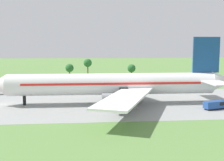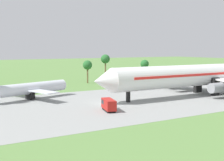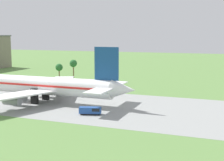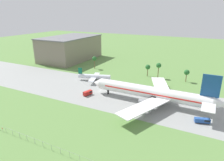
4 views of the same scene
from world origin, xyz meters
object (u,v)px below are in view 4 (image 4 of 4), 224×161
at_px(jet_airliner, 153,93).
at_px(catering_van, 88,93).
at_px(regional_aircraft, 94,76).
at_px(baggage_tug, 203,120).
at_px(no_stopping_sign, 2,129).
at_px(terminal_building, 71,48).

xyz_separation_m(jet_airliner, catering_van, (-36.17, -6.73, -4.32)).
distance_m(jet_airliner, regional_aircraft, 49.69).
bearing_deg(baggage_tug, catering_van, 177.21).
xyz_separation_m(no_stopping_sign, terminal_building, (-55.64, 115.46, 10.26)).
height_order(jet_airliner, catering_van, jet_airliner).
bearing_deg(jet_airliner, terminal_building, 148.61).
bearing_deg(terminal_building, regional_aircraft, -39.20).
bearing_deg(regional_aircraft, baggage_tug, -20.50).
distance_m(jet_airliner, no_stopping_sign, 70.74).
xyz_separation_m(regional_aircraft, baggage_tug, (71.52, -26.74, -1.67)).
bearing_deg(jet_airliner, catering_van, -169.46).
distance_m(catering_van, terminal_building, 95.83).
bearing_deg(no_stopping_sign, baggage_tug, 31.42).
relative_size(jet_airliner, catering_van, 11.98).
xyz_separation_m(regional_aircraft, no_stopping_sign, (0.25, -70.28, -1.82)).
height_order(regional_aircraft, terminal_building, terminal_building).
bearing_deg(terminal_building, catering_van, -46.33).
xyz_separation_m(jet_airliner, no_stopping_sign, (-46.35, -53.24, -4.64)).
distance_m(baggage_tug, terminal_building, 146.22).
distance_m(regional_aircraft, terminal_building, 71.98).
bearing_deg(terminal_building, no_stopping_sign, -64.27).
xyz_separation_m(regional_aircraft, catering_van, (10.43, -23.76, -1.50)).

